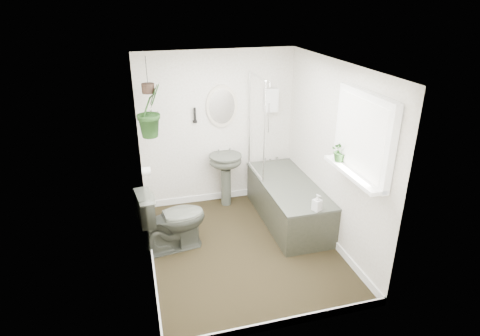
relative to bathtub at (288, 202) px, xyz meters
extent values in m
cube|color=black|center=(-0.80, -0.50, -0.30)|extent=(2.30, 2.80, 0.02)
cube|color=white|center=(-0.80, -0.50, 2.02)|extent=(2.30, 2.80, 0.02)
cube|color=white|center=(-0.80, 0.91, 0.86)|extent=(2.30, 0.02, 2.30)
cube|color=white|center=(-0.80, -1.91, 0.86)|extent=(2.30, 0.02, 2.30)
cube|color=white|center=(-1.96, -0.50, 0.86)|extent=(0.02, 2.80, 2.30)
cube|color=white|center=(0.36, -0.50, 0.86)|extent=(0.02, 2.80, 2.30)
cube|color=white|center=(-0.80, -0.50, -0.24)|extent=(2.30, 2.80, 0.10)
cube|color=white|center=(0.00, 0.84, 1.26)|extent=(0.20, 0.10, 0.35)
ellipsoid|color=beige|center=(-0.74, 0.87, 1.21)|extent=(0.46, 0.03, 0.62)
cylinder|color=black|center=(-1.14, 0.86, 1.11)|extent=(0.04, 0.04, 0.22)
cylinder|color=white|center=(-1.90, 0.20, 0.61)|extent=(0.11, 0.11, 0.11)
cube|color=white|center=(0.29, -1.20, 1.36)|extent=(0.08, 1.00, 0.90)
cube|color=white|center=(0.22, -1.20, 0.94)|extent=(0.18, 1.00, 0.04)
cube|color=white|center=(0.24, -1.20, 1.36)|extent=(0.01, 0.86, 0.76)
imported|color=#40443A|center=(-1.65, -0.26, 0.13)|extent=(0.88, 0.58, 0.84)
imported|color=black|center=(0.23, -0.90, 1.08)|extent=(0.27, 0.26, 0.25)
imported|color=black|center=(-1.77, 0.45, 1.33)|extent=(0.48, 0.49, 0.69)
imported|color=black|center=(0.04, -0.79, 0.39)|extent=(0.13, 0.13, 0.21)
cylinder|color=black|center=(-1.77, 0.45, 1.62)|extent=(0.16, 0.16, 0.12)
camera|label=1|loc=(-1.97, -4.65, 2.70)|focal=30.00mm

